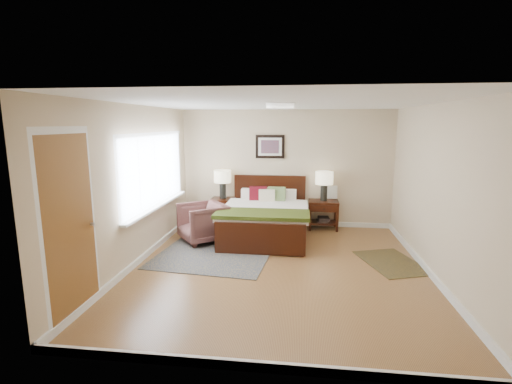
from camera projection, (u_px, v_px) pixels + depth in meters
floor at (278, 267)px, 5.77m from camera, size 5.00×5.00×0.00m
back_wall at (286, 169)px, 7.99m from camera, size 4.50×0.04×2.50m
front_wall at (262, 240)px, 3.10m from camera, size 4.50×0.04×2.50m
left_wall at (136, 186)px, 5.81m from camera, size 0.04×5.00×2.50m
right_wall at (437, 192)px, 5.28m from camera, size 0.04×5.00×2.50m
ceiling at (280, 103)px, 5.32m from camera, size 4.50×5.00×0.02m
window at (156, 172)px, 6.47m from camera, size 0.11×2.72×1.32m
door at (70, 227)px, 4.13m from camera, size 0.06×1.00×2.18m
ceil_fixture at (280, 105)px, 5.32m from camera, size 0.44×0.44×0.08m
bed at (265, 213)px, 7.20m from camera, size 1.67×2.01×1.08m
wall_art at (270, 147)px, 7.91m from camera, size 0.62×0.05×0.50m
nightstand_left at (223, 204)px, 8.04m from camera, size 0.51×0.46×0.61m
nightstand_right at (323, 212)px, 7.81m from camera, size 0.62×0.46×0.61m
lamp_left at (223, 179)px, 7.96m from camera, size 0.36×0.36×0.61m
lamp_right at (324, 180)px, 7.70m from camera, size 0.36×0.36×0.61m
armchair at (203, 223)px, 7.00m from camera, size 1.11×1.11×0.73m
rug_persian at (222, 246)px, 6.75m from camera, size 2.12×2.81×0.01m
rug_navy at (392, 262)px, 5.96m from camera, size 1.13×1.39×0.01m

